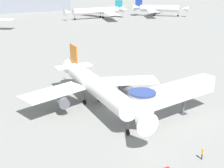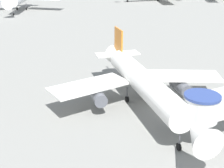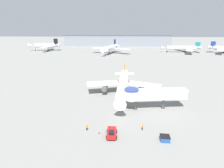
{
  "view_description": "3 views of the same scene",
  "coord_description": "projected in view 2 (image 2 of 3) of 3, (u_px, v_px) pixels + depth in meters",
  "views": [
    {
      "loc": [
        -25.32,
        -44.56,
        22.46
      ],
      "look_at": [
        0.34,
        2.83,
        3.86
      ],
      "focal_mm": 50.0,
      "sensor_mm": 36.0,
      "label": 1
    },
    {
      "loc": [
        -20.1,
        -35.17,
        20.13
      ],
      "look_at": [
        -8.64,
        -0.81,
        5.64
      ],
      "focal_mm": 50.0,
      "sensor_mm": 36.0,
      "label": 2
    },
    {
      "loc": [
        -3.13,
        -54.69,
        22.65
      ],
      "look_at": [
        -6.68,
        1.58,
        4.33
      ],
      "focal_mm": 28.0,
      "sensor_mm": 36.0,
      "label": 3
    }
  ],
  "objects": [
    {
      "name": "ground_plane",
      "position": [
        168.0,
        112.0,
        44.36
      ],
      "size": [
        800.0,
        800.0,
        0.0
      ],
      "primitive_type": "plane",
      "color": "gray"
    },
    {
      "name": "main_airplane",
      "position": [
        142.0,
        82.0,
        44.44
      ],
      "size": [
        27.02,
        31.7,
        9.25
      ],
      "rotation": [
        0.0,
        0.0,
        -0.04
      ],
      "color": "white",
      "rests_on": "ground_plane"
    },
    {
      "name": "traffic_cone_starboard_wing",
      "position": [
        205.0,
        99.0,
        47.71
      ],
      "size": [
        0.41,
        0.41,
        0.68
      ],
      "color": "black",
      "rests_on": "ground_plane"
    }
  ]
}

